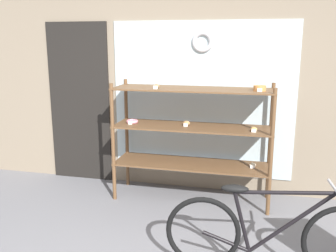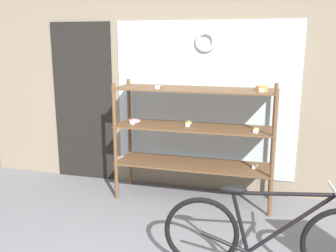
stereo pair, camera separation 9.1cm
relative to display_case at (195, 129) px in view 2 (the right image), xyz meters
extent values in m
cube|color=gray|center=(-0.15, 0.40, 0.86)|extent=(5.73, 0.08, 3.45)
cube|color=silver|center=(0.05, 0.35, 0.29)|extent=(2.23, 0.02, 1.90)
cube|color=black|center=(-1.59, 0.35, 0.19)|extent=(0.84, 0.03, 2.10)
torus|color=#B7B7BC|center=(0.05, 0.33, 0.99)|extent=(0.26, 0.06, 0.26)
cylinder|color=brown|center=(-0.90, -0.24, -0.16)|extent=(0.04, 0.04, 1.40)
cylinder|color=brown|center=(0.89, -0.24, -0.16)|extent=(0.04, 0.04, 1.40)
cylinder|color=brown|center=(-0.90, 0.24, -0.16)|extent=(0.04, 0.04, 1.40)
cylinder|color=brown|center=(0.89, 0.24, -0.16)|extent=(0.04, 0.04, 1.40)
cube|color=brown|center=(-0.01, 0.00, -0.43)|extent=(1.83, 0.52, 0.02)
cube|color=brown|center=(-0.01, 0.00, 0.03)|extent=(1.83, 0.52, 0.02)
cube|color=brown|center=(-0.01, 0.00, 0.47)|extent=(1.83, 0.52, 0.02)
ellipsoid|color=beige|center=(0.70, 0.03, -0.39)|extent=(0.07, 0.06, 0.05)
cube|color=white|center=(0.70, -0.01, -0.40)|extent=(0.05, 0.00, 0.04)
ellipsoid|color=brown|center=(-0.40, -0.11, 0.50)|extent=(0.07, 0.06, 0.05)
cube|color=white|center=(-0.40, -0.15, 0.49)|extent=(0.05, 0.00, 0.04)
cylinder|color=#C67F42|center=(0.73, -0.03, 0.50)|extent=(0.13, 0.13, 0.06)
cube|color=white|center=(0.73, -0.11, 0.49)|extent=(0.05, 0.00, 0.04)
ellipsoid|color=#AD7F4C|center=(-0.08, 0.02, 0.06)|extent=(0.08, 0.07, 0.06)
cube|color=white|center=(-0.08, -0.03, 0.05)|extent=(0.05, 0.00, 0.04)
ellipsoid|color=tan|center=(0.69, -0.09, 0.06)|extent=(0.07, 0.06, 0.05)
cube|color=white|center=(0.69, -0.13, 0.05)|extent=(0.05, 0.00, 0.04)
torus|color=pink|center=(-0.74, 0.00, 0.06)|extent=(0.14, 0.14, 0.04)
cube|color=white|center=(-0.74, -0.08, 0.05)|extent=(0.05, 0.00, 0.04)
torus|color=black|center=(0.33, -1.35, -0.55)|extent=(0.62, 0.09, 0.62)
cylinder|color=black|center=(1.02, -1.29, -0.41)|extent=(0.65, 0.09, 0.58)
cylinder|color=black|center=(0.96, -1.30, -0.16)|extent=(0.77, 0.09, 0.07)
cylinder|color=black|center=(0.64, -1.32, -0.43)|extent=(0.17, 0.05, 0.52)
cylinder|color=black|center=(0.52, -1.33, -0.62)|extent=(0.39, 0.06, 0.17)
ellipsoid|color=black|center=(0.58, -1.33, -0.15)|extent=(0.23, 0.11, 0.06)
cylinder|color=#B2B2B7|center=(1.34, -1.26, -0.12)|extent=(0.06, 0.46, 0.02)
camera|label=1|loc=(0.71, -4.17, 1.01)|focal=40.00mm
camera|label=2|loc=(0.80, -4.15, 1.01)|focal=40.00mm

